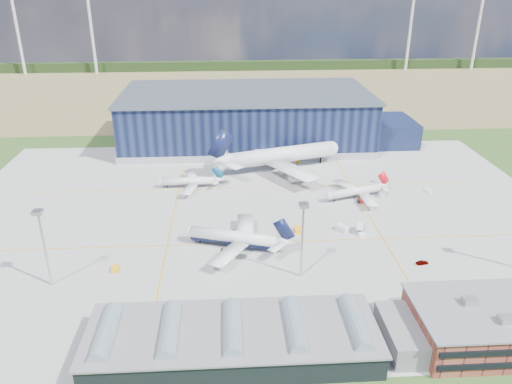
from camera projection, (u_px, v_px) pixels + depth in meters
name	position (u px, v px, depth m)	size (l,w,h in m)	color
ground	(259.00, 228.00, 169.82)	(600.00, 600.00, 0.00)	#2D501E
apron	(257.00, 215.00, 178.95)	(220.00, 160.00, 0.08)	#A1A19C
farmland	(239.00, 89.00, 370.72)	(600.00, 220.00, 0.01)	olive
treeline	(236.00, 66.00, 442.16)	(600.00, 8.00, 8.00)	black
horizon_dressing	(6.00, 32.00, 414.06)	(440.20, 18.00, 70.00)	silver
hangar	(252.00, 120.00, 251.86)	(145.00, 62.00, 26.10)	black
ops_building	(511.00, 323.00, 116.20)	(46.00, 23.00, 10.90)	brown
glass_concourse	(248.00, 338.00, 113.18)	(78.00, 23.00, 8.60)	black
light_mast_west	(42.00, 236.00, 132.82)	(2.60, 2.60, 23.00)	#ACAFB3
light_mast_center	(303.00, 228.00, 136.76)	(2.60, 2.60, 23.00)	#ACAFB3
airliner_navy	(234.00, 231.00, 155.43)	(36.31, 35.52, 11.84)	white
airliner_red	(355.00, 187.00, 190.22)	(28.30, 27.68, 9.23)	white
airliner_widebody	(281.00, 147.00, 216.69)	(62.52, 61.16, 20.39)	white
airliner_regional	(188.00, 177.00, 199.89)	(27.28, 26.69, 8.90)	white
gse_tug_a	(298.00, 230.00, 166.95)	(2.24, 3.67, 1.53)	#FDA916
gse_tug_b	(115.00, 269.00, 145.29)	(1.93, 2.90, 1.26)	#FDA916
gse_van_a	(400.00, 304.00, 129.27)	(2.21, 5.06, 2.21)	white
gse_cart_a	(428.00, 191.00, 197.01)	(1.92, 2.88, 1.25)	white
gse_van_b	(342.00, 228.00, 167.42)	(2.05, 4.47, 2.05)	white
gse_tug_c	(298.00, 162.00, 227.42)	(1.79, 2.87, 1.26)	#FDA916
gse_cart_b	(280.00, 168.00, 220.52)	(1.87, 2.80, 1.21)	white
gse_van_c	(489.00, 300.00, 130.53)	(2.55, 5.30, 2.55)	white
airstair	(360.00, 228.00, 166.36)	(1.84, 4.60, 2.94)	white
car_a	(422.00, 262.00, 148.48)	(1.53, 3.79, 1.29)	#99999E
car_b	(507.00, 306.00, 129.22)	(1.20, 3.43, 1.13)	#99999E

